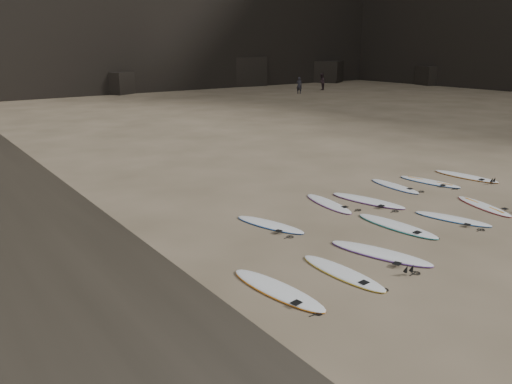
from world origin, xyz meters
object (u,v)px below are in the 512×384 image
Objects in this scene: surfboard_3 at (452,218)px; surfboard_4 at (484,206)px; surfboard_0 at (342,272)px; surfboard_11 at (277,289)px; person_b at (322,82)px; surfboard_5 at (270,224)px; surfboard_8 at (395,186)px; surfboard_10 at (466,176)px; surfboard_6 at (328,203)px; surfboard_2 at (397,225)px; surfboard_1 at (380,253)px; surfboard_7 at (368,200)px; surfboard_9 at (429,182)px; person_a at (299,85)px.

surfboard_4 is at bearing -14.06° from surfboard_3.
surfboard_0 is 1.80m from surfboard_11.
person_b is (25.51, 35.09, 0.91)m from surfboard_4.
surfboard_0 reaches higher than surfboard_5.
surfboard_8 is 0.89× the size of surfboard_10.
surfboard_6 is (2.86, 0.45, 0.00)m from surfboard_5.
surfboard_8 is 3.60m from surfboard_10.
surfboard_1 is at bearing -155.65° from surfboard_2.
surfboard_10 is (9.94, -0.24, 0.00)m from surfboard_5.
surfboard_0 is at bearing -157.65° from surfboard_7.
surfboard_4 is 3.80m from surfboard_7.
surfboard_2 is at bearing -132.18° from surfboard_7.
surfboard_2 is at bearing 3.75° from surfboard_11.
surfboard_0 reaches higher than surfboard_9.
surfboard_4 is at bearing -3.80° from surfboard_11.
surfboard_4 is at bearing -30.46° from surfboard_6.
surfboard_0 is at bearing 105.67° from person_a.
surfboard_6 is 38.95m from person_a.
surfboard_10 is at bearing -7.22° from surfboard_8.
surfboard_3 is 0.84× the size of surfboard_7.
surfboard_7 reaches higher than surfboard_0.
person_a is at bearing 33.49° from surfboard_1.
surfboard_1 is 43.10m from person_a.
surfboard_3 is at bearing -21.24° from surfboard_2.
surfboard_9 is (5.17, -0.32, 0.00)m from surfboard_6.
surfboard_11 is at bearing -150.85° from surfboard_8.
person_a is at bearing 47.68° from surfboard_9.
surfboard_5 reaches higher than surfboard_8.
surfboard_10 is 35.50m from person_a.
surfboard_5 is at bearing 171.19° from surfboard_9.
surfboard_11 reaches higher than surfboard_0.
surfboard_8 is 1.66m from surfboard_9.
surfboard_9 is (3.12, 3.06, 0.00)m from surfboard_3.
surfboard_4 is 0.96× the size of surfboard_5.
surfboard_7 is at bearing -158.49° from surfboard_8.
surfboard_1 is at bearing -147.98° from surfboard_7.
surfboard_10 is 0.98× the size of surfboard_11.
surfboard_11 is at bearing -141.48° from surfboard_5.
surfboard_10 is 39.53m from person_b.
person_b is at bearing 35.12° from surfboard_7.
surfboard_2 is 1.02× the size of surfboard_11.
person_a is (20.63, 33.40, 0.84)m from surfboard_4.
surfboard_5 is (-4.91, 2.93, 0.00)m from surfboard_3.
surfboard_10 reaches higher than surfboard_3.
surfboard_6 is 43.43m from person_b.
surfboard_8 is at bearing 16.78° from person_b.
surfboard_11 is (-10.41, -3.51, 0.00)m from surfboard_9.
surfboard_9 is at bearing 18.91° from person_b.
surfboard_10 reaches higher than surfboard_9.
surfboard_11 is at bearing 165.97° from surfboard_3.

